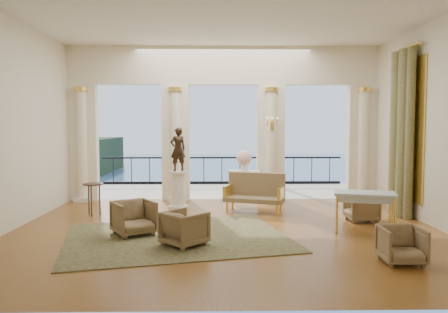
{
  "coord_description": "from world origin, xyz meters",
  "views": [
    {
      "loc": [
        -0.19,
        -9.03,
        2.19
      ],
      "look_at": [
        -0.03,
        0.6,
        1.52
      ],
      "focal_mm": 35.0,
      "sensor_mm": 36.0,
      "label": 1
    }
  ],
  "objects_px": {
    "armchair_c": "(361,206)",
    "game_table": "(365,196)",
    "statue": "(178,149)",
    "settee": "(255,193)",
    "pedestal": "(178,190)",
    "armchair_d": "(184,227)",
    "side_table": "(93,188)",
    "console_table": "(244,176)",
    "armchair_b": "(402,243)",
    "armchair_a": "(134,216)"
  },
  "relations": [
    {
      "from": "armchair_c",
      "to": "game_table",
      "type": "bearing_deg",
      "value": -16.94
    },
    {
      "from": "statue",
      "to": "settee",
      "type": "bearing_deg",
      "value": 142.21
    },
    {
      "from": "pedestal",
      "to": "armchair_d",
      "type": "bearing_deg",
      "value": -83.26
    },
    {
      "from": "side_table",
      "to": "console_table",
      "type": "bearing_deg",
      "value": 27.19
    },
    {
      "from": "settee",
      "to": "side_table",
      "type": "relative_size",
      "value": 2.03
    },
    {
      "from": "armchair_b",
      "to": "armchair_c",
      "type": "xyz_separation_m",
      "value": [
        0.38,
        3.1,
        0.02
      ]
    },
    {
      "from": "statue",
      "to": "armchair_c",
      "type": "bearing_deg",
      "value": 135.26
    },
    {
      "from": "armchair_a",
      "to": "statue",
      "type": "relative_size",
      "value": 0.67
    },
    {
      "from": "pedestal",
      "to": "settee",
      "type": "bearing_deg",
      "value": -13.78
    },
    {
      "from": "statue",
      "to": "console_table",
      "type": "xyz_separation_m",
      "value": [
        1.82,
        1.03,
        -0.83
      ]
    },
    {
      "from": "armchair_d",
      "to": "game_table",
      "type": "height_order",
      "value": "game_table"
    },
    {
      "from": "armchair_a",
      "to": "armchair_b",
      "type": "distance_m",
      "value": 5.0
    },
    {
      "from": "console_table",
      "to": "game_table",
      "type": "bearing_deg",
      "value": -42.24
    },
    {
      "from": "armchair_a",
      "to": "armchair_d",
      "type": "relative_size",
      "value": 1.08
    },
    {
      "from": "pedestal",
      "to": "statue",
      "type": "bearing_deg",
      "value": 90.0
    },
    {
      "from": "armchair_c",
      "to": "armchair_a",
      "type": "bearing_deg",
      "value": -78.08
    },
    {
      "from": "armchair_a",
      "to": "armchair_b",
      "type": "height_order",
      "value": "armchair_a"
    },
    {
      "from": "pedestal",
      "to": "console_table",
      "type": "bearing_deg",
      "value": 29.5
    },
    {
      "from": "settee",
      "to": "game_table",
      "type": "xyz_separation_m",
      "value": [
        2.08,
        -2.19,
        0.26
      ]
    },
    {
      "from": "settee",
      "to": "pedestal",
      "type": "height_order",
      "value": "pedestal"
    },
    {
      "from": "pedestal",
      "to": "side_table",
      "type": "bearing_deg",
      "value": -154.99
    },
    {
      "from": "armchair_a",
      "to": "game_table",
      "type": "height_order",
      "value": "game_table"
    },
    {
      "from": "armchair_d",
      "to": "armchair_a",
      "type": "bearing_deg",
      "value": 7.02
    },
    {
      "from": "armchair_a",
      "to": "pedestal",
      "type": "xyz_separation_m",
      "value": [
        0.64,
        2.86,
        0.1
      ]
    },
    {
      "from": "pedestal",
      "to": "game_table",
      "type": "bearing_deg",
      "value": -33.32
    },
    {
      "from": "armchair_a",
      "to": "statue",
      "type": "xyz_separation_m",
      "value": [
        0.64,
        2.86,
        1.2
      ]
    },
    {
      "from": "game_table",
      "to": "statue",
      "type": "xyz_separation_m",
      "value": [
        -4.08,
        2.68,
        0.84
      ]
    },
    {
      "from": "settee",
      "to": "console_table",
      "type": "height_order",
      "value": "settee"
    },
    {
      "from": "armchair_c",
      "to": "console_table",
      "type": "bearing_deg",
      "value": -138.17
    },
    {
      "from": "game_table",
      "to": "console_table",
      "type": "xyz_separation_m",
      "value": [
        -2.26,
        3.71,
        0.01
      ]
    },
    {
      "from": "pedestal",
      "to": "console_table",
      "type": "distance_m",
      "value": 2.11
    },
    {
      "from": "armchair_a",
      "to": "settee",
      "type": "relative_size",
      "value": 0.48
    },
    {
      "from": "armchair_c",
      "to": "game_table",
      "type": "relative_size",
      "value": 0.51
    },
    {
      "from": "armchair_a",
      "to": "statue",
      "type": "bearing_deg",
      "value": 45.14
    },
    {
      "from": "console_table",
      "to": "side_table",
      "type": "bearing_deg",
      "value": -136.38
    },
    {
      "from": "armchair_d",
      "to": "pedestal",
      "type": "relative_size",
      "value": 0.71
    },
    {
      "from": "statue",
      "to": "console_table",
      "type": "bearing_deg",
      "value": -174.52
    },
    {
      "from": "pedestal",
      "to": "statue",
      "type": "relative_size",
      "value": 0.87
    },
    {
      "from": "armchair_d",
      "to": "game_table",
      "type": "distance_m",
      "value": 3.8
    },
    {
      "from": "statue",
      "to": "armchair_b",
      "type": "bearing_deg",
      "value": 105.9
    },
    {
      "from": "game_table",
      "to": "pedestal",
      "type": "height_order",
      "value": "pedestal"
    },
    {
      "from": "armchair_a",
      "to": "game_table",
      "type": "distance_m",
      "value": 4.74
    },
    {
      "from": "armchair_b",
      "to": "console_table",
      "type": "height_order",
      "value": "console_table"
    },
    {
      "from": "armchair_a",
      "to": "statue",
      "type": "distance_m",
      "value": 3.16
    },
    {
      "from": "armchair_d",
      "to": "pedestal",
      "type": "xyz_separation_m",
      "value": [
        -0.43,
        3.66,
        0.13
      ]
    },
    {
      "from": "side_table",
      "to": "armchair_d",
      "type": "bearing_deg",
      "value": -48.34
    },
    {
      "from": "armchair_d",
      "to": "settee",
      "type": "bearing_deg",
      "value": -72.74
    },
    {
      "from": "armchair_d",
      "to": "console_table",
      "type": "xyz_separation_m",
      "value": [
        1.39,
        4.69,
        0.4
      ]
    },
    {
      "from": "pedestal",
      "to": "statue",
      "type": "height_order",
      "value": "statue"
    },
    {
      "from": "console_table",
      "to": "side_table",
      "type": "distance_m",
      "value": 4.29
    }
  ]
}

